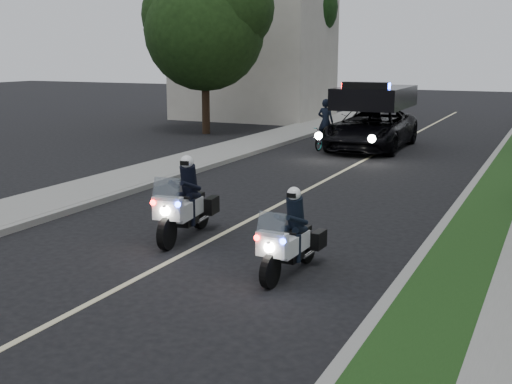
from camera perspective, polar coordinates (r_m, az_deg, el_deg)
ground at (r=10.74m, az=-11.94°, el=-8.26°), size 120.00×120.00×0.00m
curb_right at (r=18.43m, az=18.31°, el=0.19°), size 0.20×60.00×0.15m
grass_verge at (r=18.36m, az=20.47°, el=0.00°), size 1.20×60.00×0.16m
curb_left at (r=21.01m, az=-4.43°, el=2.18°), size 0.20×60.00×0.15m
sidewalk_left at (r=21.57m, az=-6.97°, el=2.39°), size 2.00×60.00×0.16m
building_far at (r=37.62m, az=-0.16°, el=11.83°), size 8.00×6.00×7.00m
lane_marking at (r=19.35m, az=6.19°, el=1.07°), size 0.12×50.00×0.01m
police_moto_left at (r=13.33m, az=-6.20°, el=-4.03°), size 0.94×2.06×1.69m
police_moto_right at (r=11.16m, az=3.00°, el=-7.20°), size 0.69×1.79×1.50m
police_suv at (r=25.99m, az=10.04°, el=3.77°), size 2.80×5.86×2.82m
bicycle at (r=25.59m, az=6.08°, el=3.76°), size 0.74×1.72×0.87m
cyclist at (r=25.59m, az=6.08°, el=3.76°), size 0.67×0.48×1.76m
tree_left_near at (r=30.53m, az=-4.39°, el=5.14°), size 5.95×5.95×9.13m
tree_left_far at (r=38.39m, az=1.73°, el=6.60°), size 7.86×7.86×10.03m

